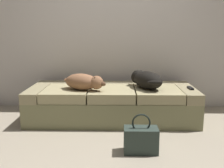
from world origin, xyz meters
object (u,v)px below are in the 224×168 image
(dog_dark, at_px, (146,80))
(tv_remote, at_px, (190,88))
(couch, at_px, (112,103))
(handbag, at_px, (141,139))
(dog_tan, at_px, (84,82))

(dog_dark, xyz_separation_m, tv_remote, (0.55, -0.04, -0.10))
(couch, relative_size, tv_remote, 13.99)
(couch, relative_size, handbag, 5.55)
(dog_tan, xyz_separation_m, tv_remote, (1.31, 0.08, -0.09))
(dog_tan, bearing_deg, couch, 26.62)
(tv_remote, bearing_deg, dog_tan, -179.71)
(handbag, bearing_deg, tv_remote, 52.25)
(couch, bearing_deg, handbag, -73.40)
(couch, bearing_deg, tv_remote, -5.44)
(dog_dark, bearing_deg, handbag, -98.25)
(dog_dark, bearing_deg, tv_remote, -4.35)
(couch, height_order, tv_remote, tv_remote)
(couch, height_order, dog_tan, dog_tan)
(handbag, bearing_deg, dog_dark, 81.75)
(dog_tan, xyz_separation_m, handbag, (0.63, -0.81, -0.40))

